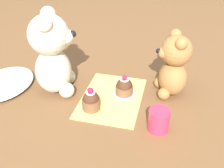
{
  "coord_description": "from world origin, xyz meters",
  "views": [
    {
      "loc": [
        -0.7,
        -0.17,
        0.52
      ],
      "look_at": [
        0.0,
        0.0,
        0.06
      ],
      "focal_mm": 42.0,
      "sensor_mm": 36.0,
      "label": 1
    }
  ],
  "objects": [
    {
      "name": "knitted_placemat",
      "position": [
        0.0,
        0.0,
        0.0
      ],
      "size": [
        0.28,
        0.2,
        0.01
      ],
      "primitive_type": "cube",
      "color": "#E0D166",
      "rests_on": "ground_plane"
    },
    {
      "name": "saucer_plate",
      "position": [
        0.02,
        -0.04,
        0.01
      ],
      "size": [
        0.08,
        0.08,
        0.01
      ],
      "primitive_type": "cylinder",
      "color": "silver",
      "rests_on": "knitted_placemat"
    },
    {
      "name": "cupcake_near_tan_bear",
      "position": [
        0.02,
        -0.04,
        0.04
      ],
      "size": [
        0.06,
        0.06,
        0.07
      ],
      "color": "brown",
      "rests_on": "saucer_plate"
    },
    {
      "name": "teddy_bear_tan",
      "position": [
        0.08,
        -0.19,
        0.11
      ],
      "size": [
        0.13,
        0.12,
        0.22
      ],
      "rotation": [
        0.0,
        0.0,
        3.42
      ],
      "color": "#A3703D",
      "rests_on": "ground_plane"
    },
    {
      "name": "ground_plane",
      "position": [
        0.0,
        0.0,
        0.0
      ],
      "size": [
        4.0,
        4.0,
        0.0
      ],
      "primitive_type": "plane",
      "color": "brown"
    },
    {
      "name": "teddy_bear_cream",
      "position": [
        -0.0,
        0.2,
        0.14
      ],
      "size": [
        0.17,
        0.16,
        0.28
      ],
      "rotation": [
        0.0,
        0.0,
        0.33
      ],
      "color": "beige",
      "rests_on": "ground_plane"
    },
    {
      "name": "tulle_cloth",
      "position": [
        -0.02,
        0.4,
        0.01
      ],
      "size": [
        0.24,
        0.19,
        0.03
      ],
      "primitive_type": "ellipsoid",
      "color": "white",
      "rests_on": "ground_plane"
    },
    {
      "name": "juice_glass",
      "position": [
        -0.12,
        -0.17,
        0.03
      ],
      "size": [
        0.06,
        0.06,
        0.07
      ],
      "primitive_type": "cylinder",
      "color": "#DB3356",
      "rests_on": "ground_plane"
    },
    {
      "name": "cupcake_near_cream_bear",
      "position": [
        -0.08,
        0.05,
        0.03
      ],
      "size": [
        0.06,
        0.06,
        0.08
      ],
      "color": "brown",
      "rests_on": "knitted_placemat"
    }
  ]
}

